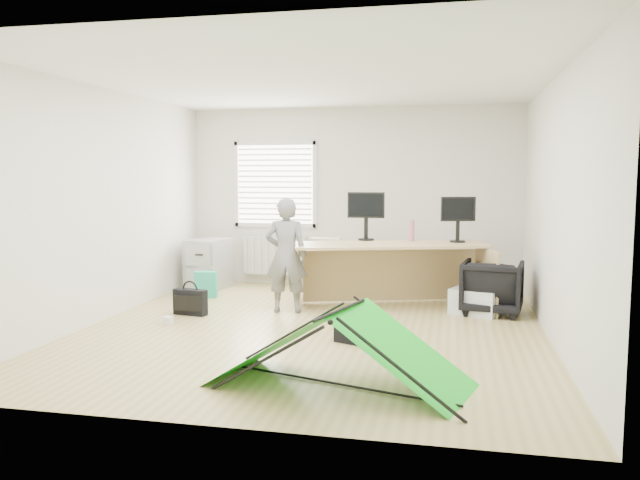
% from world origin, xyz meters
% --- Properties ---
extents(ground, '(5.50, 5.50, 0.00)m').
position_xyz_m(ground, '(0.00, 0.00, 0.00)').
color(ground, tan).
rests_on(ground, ground).
extents(back_wall, '(5.00, 0.02, 2.70)m').
position_xyz_m(back_wall, '(0.00, 2.75, 1.35)').
color(back_wall, silver).
rests_on(back_wall, ground).
extents(window, '(1.20, 0.06, 1.20)m').
position_xyz_m(window, '(-1.20, 2.71, 1.55)').
color(window, silver).
rests_on(window, back_wall).
extents(radiator, '(1.00, 0.12, 0.60)m').
position_xyz_m(radiator, '(-1.20, 2.67, 0.45)').
color(radiator, silver).
rests_on(radiator, back_wall).
extents(desk, '(2.56, 1.47, 0.83)m').
position_xyz_m(desk, '(0.71, 1.29, 0.42)').
color(desk, tan).
rests_on(desk, ground).
extents(filing_cabinet, '(0.59, 0.72, 0.74)m').
position_xyz_m(filing_cabinet, '(-2.06, 2.08, 0.37)').
color(filing_cabinet, '#9FA2A5').
rests_on(filing_cabinet, ground).
extents(monitor_left, '(0.49, 0.11, 0.47)m').
position_xyz_m(monitor_left, '(0.37, 1.62, 1.06)').
color(monitor_left, black).
rests_on(monitor_left, desk).
extents(monitor_right, '(0.46, 0.23, 0.43)m').
position_xyz_m(monitor_right, '(1.56, 1.63, 1.05)').
color(monitor_right, black).
rests_on(monitor_right, desk).
extents(keyboard, '(0.42, 0.16, 0.02)m').
position_xyz_m(keyboard, '(-0.18, 1.61, 0.84)').
color(keyboard, beige).
rests_on(keyboard, desk).
extents(thermos, '(0.09, 0.09, 0.28)m').
position_xyz_m(thermos, '(0.97, 1.64, 0.97)').
color(thermos, '#B5657C').
rests_on(thermos, desk).
extents(office_chair, '(0.81, 0.82, 0.66)m').
position_xyz_m(office_chair, '(1.98, 1.22, 0.33)').
color(office_chair, black).
rests_on(office_chair, ground).
extents(person, '(0.56, 0.40, 1.42)m').
position_xyz_m(person, '(-0.51, 0.78, 0.71)').
color(person, slate).
rests_on(person, ground).
extents(kite, '(2.18, 1.42, 0.63)m').
position_xyz_m(kite, '(0.63, -1.77, 0.31)').
color(kite, '#12BE1D').
rests_on(kite, ground).
extents(storage_crate, '(0.66, 0.57, 0.31)m').
position_xyz_m(storage_crate, '(1.78, 1.13, 0.16)').
color(storage_crate, silver).
rests_on(storage_crate, ground).
extents(tote_bag, '(0.32, 0.18, 0.36)m').
position_xyz_m(tote_bag, '(-1.84, 1.44, 0.18)').
color(tote_bag, '#219F7E').
rests_on(tote_bag, ground).
extents(laptop_bag, '(0.43, 0.20, 0.31)m').
position_xyz_m(laptop_bag, '(-1.61, 0.39, 0.16)').
color(laptop_bag, black).
rests_on(laptop_bag, ground).
extents(white_box, '(0.10, 0.10, 0.10)m').
position_xyz_m(white_box, '(-1.65, -0.15, 0.05)').
color(white_box, silver).
rests_on(white_box, ground).
extents(duffel_bag, '(0.58, 0.44, 0.23)m').
position_xyz_m(duffel_bag, '(0.62, -0.45, 0.11)').
color(duffel_bag, black).
rests_on(duffel_bag, ground).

